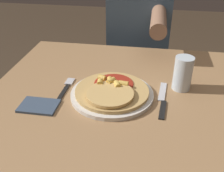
{
  "coord_description": "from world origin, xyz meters",
  "views": [
    {
      "loc": [
        0.11,
        -0.71,
        1.23
      ],
      "look_at": [
        -0.02,
        0.03,
        0.77
      ],
      "focal_mm": 42.0,
      "sensor_mm": 36.0,
      "label": 1
    }
  ],
  "objects_px": {
    "pizza": "(112,91)",
    "fork": "(65,89)",
    "person_diner": "(139,38)",
    "dining_table": "(115,129)",
    "plate": "(112,94)",
    "knife": "(163,100)",
    "drinking_glass": "(183,73)"
  },
  "relations": [
    {
      "from": "dining_table",
      "to": "plate",
      "type": "bearing_deg",
      "value": 116.26
    },
    {
      "from": "person_diner",
      "to": "dining_table",
      "type": "bearing_deg",
      "value": -92.3
    },
    {
      "from": "plate",
      "to": "pizza",
      "type": "distance_m",
      "value": 0.02
    },
    {
      "from": "plate",
      "to": "knife",
      "type": "xyz_separation_m",
      "value": [
        0.17,
        -0.0,
        -0.0
      ]
    },
    {
      "from": "plate",
      "to": "dining_table",
      "type": "bearing_deg",
      "value": -63.74
    },
    {
      "from": "pizza",
      "to": "fork",
      "type": "height_order",
      "value": "pizza"
    },
    {
      "from": "pizza",
      "to": "knife",
      "type": "bearing_deg",
      "value": 1.23
    },
    {
      "from": "pizza",
      "to": "knife",
      "type": "height_order",
      "value": "pizza"
    },
    {
      "from": "dining_table",
      "to": "pizza",
      "type": "bearing_deg",
      "value": 120.83
    },
    {
      "from": "knife",
      "to": "person_diner",
      "type": "height_order",
      "value": "person_diner"
    },
    {
      "from": "knife",
      "to": "person_diner",
      "type": "relative_size",
      "value": 0.18
    },
    {
      "from": "dining_table",
      "to": "fork",
      "type": "height_order",
      "value": "fork"
    },
    {
      "from": "plate",
      "to": "person_diner",
      "type": "distance_m",
      "value": 0.67
    },
    {
      "from": "dining_table",
      "to": "plate",
      "type": "height_order",
      "value": "plate"
    },
    {
      "from": "pizza",
      "to": "plate",
      "type": "bearing_deg",
      "value": 84.24
    },
    {
      "from": "dining_table",
      "to": "person_diner",
      "type": "distance_m",
      "value": 0.71
    },
    {
      "from": "pizza",
      "to": "knife",
      "type": "relative_size",
      "value": 1.14
    },
    {
      "from": "knife",
      "to": "drinking_glass",
      "type": "bearing_deg",
      "value": 54.74
    },
    {
      "from": "plate",
      "to": "person_diner",
      "type": "height_order",
      "value": "person_diner"
    },
    {
      "from": "dining_table",
      "to": "fork",
      "type": "xyz_separation_m",
      "value": [
        -0.19,
        0.05,
        0.12
      ]
    },
    {
      "from": "pizza",
      "to": "fork",
      "type": "xyz_separation_m",
      "value": [
        -0.17,
        0.02,
        -0.02
      ]
    },
    {
      "from": "knife",
      "to": "person_diner",
      "type": "xyz_separation_m",
      "value": [
        -0.13,
        0.67,
        -0.04
      ]
    },
    {
      "from": "plate",
      "to": "drinking_glass",
      "type": "xyz_separation_m",
      "value": [
        0.24,
        0.09,
        0.05
      ]
    },
    {
      "from": "plate",
      "to": "pizza",
      "type": "xyz_separation_m",
      "value": [
        -0.0,
        -0.0,
        0.02
      ]
    },
    {
      "from": "plate",
      "to": "fork",
      "type": "xyz_separation_m",
      "value": [
        -0.17,
        0.02,
        -0.0
      ]
    },
    {
      "from": "plate",
      "to": "person_diner",
      "type": "relative_size",
      "value": 0.24
    },
    {
      "from": "fork",
      "to": "knife",
      "type": "bearing_deg",
      "value": -2.92
    },
    {
      "from": "dining_table",
      "to": "pizza",
      "type": "xyz_separation_m",
      "value": [
        -0.02,
        0.03,
        0.14
      ]
    },
    {
      "from": "pizza",
      "to": "drinking_glass",
      "type": "xyz_separation_m",
      "value": [
        0.24,
        0.09,
        0.04
      ]
    },
    {
      "from": "drinking_glass",
      "to": "person_diner",
      "type": "bearing_deg",
      "value": 108.34
    },
    {
      "from": "dining_table",
      "to": "knife",
      "type": "height_order",
      "value": "knife"
    },
    {
      "from": "knife",
      "to": "plate",
      "type": "bearing_deg",
      "value": 179.6
    }
  ]
}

